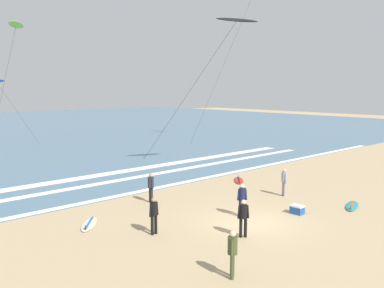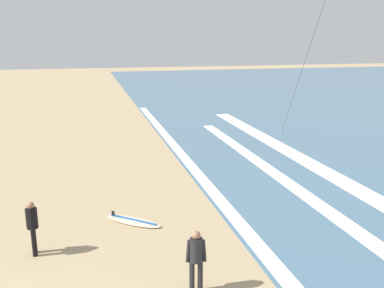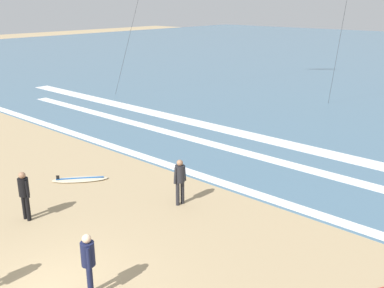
{
  "view_description": "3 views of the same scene",
  "coord_description": "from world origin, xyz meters",
  "px_view_note": "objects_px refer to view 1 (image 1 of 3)",
  "views": [
    {
      "loc": [
        -14.37,
        -11.69,
        6.14
      ],
      "look_at": [
        -1.17,
        2.65,
        3.49
      ],
      "focal_mm": 38.57,
      "sensor_mm": 36.0,
      "label": 1
    },
    {
      "loc": [
        7.26,
        3.46,
        5.99
      ],
      "look_at": [
        -2.32,
        5.88,
        3.45
      ],
      "focal_mm": 38.81,
      "sensor_mm": 36.0,
      "label": 2
    },
    {
      "loc": [
        7.97,
        -4.12,
        6.59
      ],
      "look_at": [
        -1.02,
        5.97,
        2.16
      ],
      "focal_mm": 41.28,
      "sensor_mm": 36.0,
      "label": 3
    }
  ],
  "objects_px": {
    "surfer_right_near": "(242,197)",
    "cooler_box": "(297,209)",
    "surfer_foreground_main": "(284,180)",
    "kite_black_high_right": "(237,21)",
    "surfer_background_far": "(232,250)",
    "surfer_left_far": "(154,212)",
    "surfboard_left_pile": "(239,180)",
    "kite_lime_high_left": "(16,26)",
    "surfer_left_near": "(151,185)",
    "surfer_mid_group": "(243,215)",
    "surfboard_right_spare": "(352,206)",
    "surfboard_near_water": "(89,224)"
  },
  "relations": [
    {
      "from": "surfer_right_near",
      "to": "cooler_box",
      "type": "distance_m",
      "value": 2.9
    },
    {
      "from": "surfer_foreground_main",
      "to": "kite_black_high_right",
      "type": "height_order",
      "value": "kite_black_high_right"
    },
    {
      "from": "surfer_background_far",
      "to": "surfer_left_far",
      "type": "bearing_deg",
      "value": 83.06
    },
    {
      "from": "surfer_left_far",
      "to": "surfboard_left_pile",
      "type": "relative_size",
      "value": 0.83
    },
    {
      "from": "kite_lime_high_left",
      "to": "surfboard_left_pile",
      "type": "bearing_deg",
      "value": -60.43
    },
    {
      "from": "surfer_left_near",
      "to": "surfer_right_near",
      "type": "distance_m",
      "value": 5.22
    },
    {
      "from": "surfer_mid_group",
      "to": "surfboard_right_spare",
      "type": "relative_size",
      "value": 0.74
    },
    {
      "from": "surfer_left_far",
      "to": "kite_lime_high_left",
      "type": "height_order",
      "value": "kite_lime_high_left"
    },
    {
      "from": "surfboard_right_spare",
      "to": "cooler_box",
      "type": "relative_size",
      "value": 3.49
    },
    {
      "from": "surfer_left_far",
      "to": "kite_lime_high_left",
      "type": "xyz_separation_m",
      "value": [
        1.76,
        19.23,
        9.87
      ]
    },
    {
      "from": "surfer_foreground_main",
      "to": "cooler_box",
      "type": "relative_size",
      "value": 2.57
    },
    {
      "from": "surfboard_right_spare",
      "to": "surfboard_left_pile",
      "type": "xyz_separation_m",
      "value": [
        0.19,
        7.95,
        0.0
      ]
    },
    {
      "from": "surfer_right_near",
      "to": "surfboard_right_spare",
      "type": "bearing_deg",
      "value": -27.12
    },
    {
      "from": "surfboard_left_pile",
      "to": "cooler_box",
      "type": "relative_size",
      "value": 3.1
    },
    {
      "from": "surfboard_left_pile",
      "to": "kite_black_high_right",
      "type": "bearing_deg",
      "value": 49.25
    },
    {
      "from": "surfer_mid_group",
      "to": "surfboard_right_spare",
      "type": "distance_m",
      "value": 7.71
    },
    {
      "from": "cooler_box",
      "to": "surfer_mid_group",
      "type": "bearing_deg",
      "value": -176.31
    },
    {
      "from": "surfboard_left_pile",
      "to": "surfboard_near_water",
      "type": "relative_size",
      "value": 0.97
    },
    {
      "from": "surfer_left_far",
      "to": "kite_black_high_right",
      "type": "xyz_separation_m",
      "value": [
        11.68,
        5.83,
        9.71
      ]
    },
    {
      "from": "surfer_foreground_main",
      "to": "surfboard_near_water",
      "type": "bearing_deg",
      "value": 164.31
    },
    {
      "from": "surfer_mid_group",
      "to": "surfboard_left_pile",
      "type": "relative_size",
      "value": 0.83
    },
    {
      "from": "kite_lime_high_left",
      "to": "kite_black_high_right",
      "type": "xyz_separation_m",
      "value": [
        9.93,
        -13.4,
        -0.17
      ]
    },
    {
      "from": "surfboard_right_spare",
      "to": "kite_lime_high_left",
      "type": "height_order",
      "value": "kite_lime_high_left"
    },
    {
      "from": "surfer_mid_group",
      "to": "surfboard_near_water",
      "type": "height_order",
      "value": "surfer_mid_group"
    },
    {
      "from": "surfer_right_near",
      "to": "kite_lime_high_left",
      "type": "bearing_deg",
      "value": 98.03
    },
    {
      "from": "surfer_left_near",
      "to": "surfer_right_near",
      "type": "bearing_deg",
      "value": -70.4
    },
    {
      "from": "surfer_left_near",
      "to": "surfer_left_far",
      "type": "relative_size",
      "value": 1.0
    },
    {
      "from": "surfer_background_far",
      "to": "surfboard_left_pile",
      "type": "xyz_separation_m",
      "value": [
        10.89,
        9.17,
        -0.91
      ]
    },
    {
      "from": "surfer_background_far",
      "to": "surfer_mid_group",
      "type": "bearing_deg",
      "value": 35.08
    },
    {
      "from": "kite_lime_high_left",
      "to": "surfer_mid_group",
      "type": "bearing_deg",
      "value": -88.06
    },
    {
      "from": "surfer_foreground_main",
      "to": "surfer_background_far",
      "type": "distance_m",
      "value": 11.04
    },
    {
      "from": "surfer_right_near",
      "to": "surfer_left_far",
      "type": "relative_size",
      "value": 1.0
    },
    {
      "from": "surfer_mid_group",
      "to": "surfer_background_far",
      "type": "xyz_separation_m",
      "value": [
        -3.11,
        -2.18,
        0.0
      ]
    },
    {
      "from": "kite_black_high_right",
      "to": "surfboard_right_spare",
      "type": "bearing_deg",
      "value": -99.43
    },
    {
      "from": "surfer_mid_group",
      "to": "surfer_left_far",
      "type": "distance_m",
      "value": 3.74
    },
    {
      "from": "surfboard_near_water",
      "to": "surfer_foreground_main",
      "type": "bearing_deg",
      "value": -15.69
    },
    {
      "from": "surfer_right_near",
      "to": "surfer_background_far",
      "type": "relative_size",
      "value": 1.0
    },
    {
      "from": "kite_black_high_right",
      "to": "cooler_box",
      "type": "xyz_separation_m",
      "value": [
        -4.76,
        -8.33,
        -10.44
      ]
    },
    {
      "from": "surfer_background_far",
      "to": "surfboard_right_spare",
      "type": "height_order",
      "value": "surfer_background_far"
    },
    {
      "from": "surfer_background_far",
      "to": "surfboard_left_pile",
      "type": "bearing_deg",
      "value": 40.09
    },
    {
      "from": "surfer_background_far",
      "to": "surfboard_near_water",
      "type": "bearing_deg",
      "value": 96.0
    },
    {
      "from": "surfer_right_near",
      "to": "kite_lime_high_left",
      "type": "distance_m",
      "value": 22.62
    },
    {
      "from": "surfer_left_near",
      "to": "kite_lime_high_left",
      "type": "height_order",
      "value": "kite_lime_high_left"
    },
    {
      "from": "surfer_left_near",
      "to": "surfboard_right_spare",
      "type": "xyz_separation_m",
      "value": [
        7.25,
        -7.74,
        -0.91
      ]
    },
    {
      "from": "surfboard_right_spare",
      "to": "cooler_box",
      "type": "xyz_separation_m",
      "value": [
        -3.17,
        1.25,
        0.18
      ]
    },
    {
      "from": "surfer_left_near",
      "to": "surfer_foreground_main",
      "type": "height_order",
      "value": "same"
    },
    {
      "from": "surfer_mid_group",
      "to": "kite_black_high_right",
      "type": "xyz_separation_m",
      "value": [
        9.18,
        8.61,
        9.71
      ]
    },
    {
      "from": "surfer_mid_group",
      "to": "surfboard_right_spare",
      "type": "bearing_deg",
      "value": -7.22
    },
    {
      "from": "surfer_left_near",
      "to": "kite_black_high_right",
      "type": "xyz_separation_m",
      "value": [
        8.84,
        1.84,
        9.71
      ]
    },
    {
      "from": "surfer_mid_group",
      "to": "surfer_left_far",
      "type": "relative_size",
      "value": 1.0
    }
  ]
}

